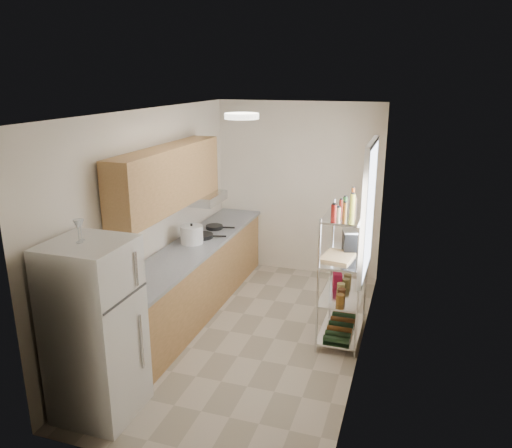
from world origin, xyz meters
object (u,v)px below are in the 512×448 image
at_px(refrigerator, 95,330).
at_px(espresso_machine, 350,241).
at_px(frying_pan_large, 202,236).
at_px(cutting_board, 338,257).
at_px(rice_cooker, 192,234).

distance_m(refrigerator, espresso_machine, 2.90).
bearing_deg(frying_pan_large, cutting_board, -29.68).
relative_size(refrigerator, espresso_machine, 6.32).
distance_m(rice_cooker, espresso_machine, 1.99).
bearing_deg(rice_cooker, espresso_machine, -0.48).
xyz_separation_m(rice_cooker, espresso_machine, (1.99, -0.02, 0.13)).
distance_m(refrigerator, cutting_board, 2.66).
relative_size(rice_cooker, frying_pan_large, 0.98).
xyz_separation_m(refrigerator, cutting_board, (1.81, 1.94, 0.21)).
height_order(refrigerator, frying_pan_large, refrigerator).
height_order(refrigerator, rice_cooker, refrigerator).
bearing_deg(cutting_board, frying_pan_large, 165.23).
relative_size(rice_cooker, cutting_board, 0.69).
bearing_deg(frying_pan_large, refrigerator, -103.62).
bearing_deg(refrigerator, frying_pan_large, 91.30).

